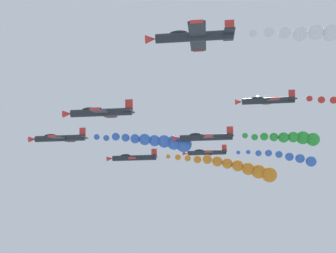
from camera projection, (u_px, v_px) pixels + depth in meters
The scene contains 11 objects.
airplane_lead at pixel (59, 138), 70.21m from camera, with size 9.42×10.35×3.03m.
smoke_trail_lead at pixel (162, 142), 69.63m from camera, with size 4.24×17.10×3.24m.
airplane_left_inner at pixel (100, 112), 57.38m from camera, with size 9.35×10.35×3.19m.
airplane_right_inner at pixel (134, 158), 80.86m from camera, with size 9.34×10.35×3.21m.
smoke_trail_right_inner at pixel (242, 168), 77.57m from camera, with size 3.06×21.58×6.26m.
airplane_left_outer at pixel (205, 137), 68.04m from camera, with size 9.32×10.35×3.25m.
smoke_trail_left_outer at pixel (294, 138), 66.64m from camera, with size 2.31×12.80×2.60m.
airplane_right_outer at pixel (193, 37), 45.80m from camera, with size 9.43×10.35×3.01m.
airplane_trailing at pixel (206, 153), 92.99m from camera, with size 9.47×10.35×2.89m.
smoke_trail_trailing at pixel (291, 157), 90.29m from camera, with size 2.46×17.69×4.47m.
airplane_high_slot at pixel (267, 101), 69.27m from camera, with size 9.21×10.35×3.43m.
Camera 1 is at (-64.86, -6.65, 76.77)m, focal length 42.35 mm.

